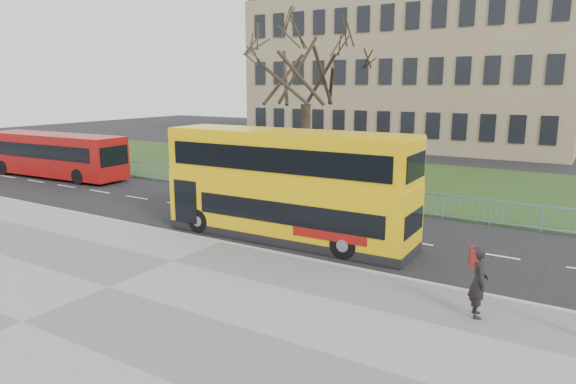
# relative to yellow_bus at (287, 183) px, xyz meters

# --- Properties ---
(ground) EXTENTS (120.00, 120.00, 0.00)m
(ground) POSITION_rel_yellow_bus_xyz_m (-1.70, -0.39, -2.22)
(ground) COLOR black
(ground) RESTS_ON ground
(pavement) EXTENTS (80.00, 10.50, 0.12)m
(pavement) POSITION_rel_yellow_bus_xyz_m (-1.70, -7.14, -2.16)
(pavement) COLOR slate
(pavement) RESTS_ON ground
(kerb) EXTENTS (80.00, 0.20, 0.14)m
(kerb) POSITION_rel_yellow_bus_xyz_m (-1.70, -1.94, -2.15)
(kerb) COLOR #939496
(kerb) RESTS_ON ground
(grass_verge) EXTENTS (80.00, 15.40, 0.08)m
(grass_verge) POSITION_rel_yellow_bus_xyz_m (-1.70, 13.91, -2.18)
(grass_verge) COLOR #203914
(grass_verge) RESTS_ON ground
(guard_railing) EXTENTS (40.00, 0.12, 1.10)m
(guard_railing) POSITION_rel_yellow_bus_xyz_m (-1.70, 6.21, -1.67)
(guard_railing) COLOR #7599D1
(guard_railing) RESTS_ON ground
(bare_tree) EXTENTS (7.84, 7.84, 11.21)m
(bare_tree) POSITION_rel_yellow_bus_xyz_m (-4.70, 9.61, 3.46)
(bare_tree) COLOR black
(bare_tree) RESTS_ON grass_verge
(civic_building) EXTENTS (30.00, 15.00, 14.00)m
(civic_building) POSITION_rel_yellow_bus_xyz_m (-6.70, 34.61, 4.78)
(civic_building) COLOR #907A5B
(civic_building) RESTS_ON ground
(yellow_bus) EXTENTS (9.92, 2.56, 4.14)m
(yellow_bus) POSITION_rel_yellow_bus_xyz_m (0.00, 0.00, 0.00)
(yellow_bus) COLOR yellow
(yellow_bus) RESTS_ON ground
(red_bus) EXTENTS (10.69, 2.98, 2.79)m
(red_bus) POSITION_rel_yellow_bus_xyz_m (-19.89, 3.73, -0.74)
(red_bus) COLOR maroon
(red_bus) RESTS_ON ground
(pedestrian) EXTENTS (0.65, 0.79, 1.85)m
(pedestrian) POSITION_rel_yellow_bus_xyz_m (7.81, -3.50, -1.18)
(pedestrian) COLOR black
(pedestrian) RESTS_ON pavement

